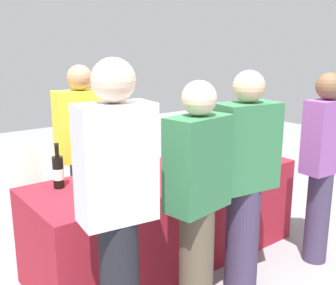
{
  "coord_description": "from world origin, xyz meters",
  "views": [
    {
      "loc": [
        -1.88,
        -2.43,
        1.72
      ],
      "look_at": [
        0.0,
        0.0,
        0.99
      ],
      "focal_mm": 43.1,
      "sensor_mm": 36.0,
      "label": 1
    }
  ],
  "objects_px": {
    "wine_bottle_0": "(58,172)",
    "guest_2": "(245,179)",
    "wine_glass_0": "(109,178)",
    "wine_bottle_7": "(211,147)",
    "server_pouring": "(83,152)",
    "guest_1": "(197,198)",
    "wine_bottle_1": "(123,164)",
    "guest_3": "(323,162)",
    "wine_bottle_4": "(168,151)",
    "ice_bucket": "(96,174)",
    "wine_bottle_2": "(144,158)",
    "wine_glass_2": "(170,168)",
    "wine_bottle_3": "(153,154)",
    "wine_bottle_5": "(188,151)",
    "wine_bottle_6": "(197,150)",
    "guest_0": "(117,205)",
    "wine_glass_1": "(145,172)",
    "menu_board": "(12,201)"
  },
  "relations": [
    {
      "from": "wine_bottle_0",
      "to": "guest_2",
      "type": "bearing_deg",
      "value": -42.99
    },
    {
      "from": "wine_glass_0",
      "to": "wine_bottle_7",
      "type": "bearing_deg",
      "value": 7.98
    },
    {
      "from": "server_pouring",
      "to": "guest_1",
      "type": "bearing_deg",
      "value": 101.19
    },
    {
      "from": "wine_bottle_1",
      "to": "guest_3",
      "type": "relative_size",
      "value": 0.21
    },
    {
      "from": "wine_bottle_4",
      "to": "guest_3",
      "type": "relative_size",
      "value": 0.2
    },
    {
      "from": "wine_bottle_1",
      "to": "ice_bucket",
      "type": "relative_size",
      "value": 1.38
    },
    {
      "from": "wine_glass_0",
      "to": "guest_3",
      "type": "height_order",
      "value": "guest_3"
    },
    {
      "from": "wine_bottle_7",
      "to": "guest_2",
      "type": "distance_m",
      "value": 0.88
    },
    {
      "from": "wine_bottle_0",
      "to": "guest_1",
      "type": "bearing_deg",
      "value": -62.09
    },
    {
      "from": "wine_bottle_2",
      "to": "ice_bucket",
      "type": "distance_m",
      "value": 0.52
    },
    {
      "from": "guest_2",
      "to": "wine_bottle_7",
      "type": "bearing_deg",
      "value": 69.78
    },
    {
      "from": "wine_bottle_0",
      "to": "guest_2",
      "type": "xyz_separation_m",
      "value": [
        0.96,
        -0.89,
        -0.01
      ]
    },
    {
      "from": "wine_glass_2",
      "to": "guest_1",
      "type": "relative_size",
      "value": 0.09
    },
    {
      "from": "wine_bottle_1",
      "to": "wine_bottle_3",
      "type": "height_order",
      "value": "wine_bottle_1"
    },
    {
      "from": "wine_bottle_4",
      "to": "wine_bottle_5",
      "type": "distance_m",
      "value": 0.17
    },
    {
      "from": "wine_bottle_6",
      "to": "guest_2",
      "type": "bearing_deg",
      "value": -108.43
    },
    {
      "from": "wine_bottle_7",
      "to": "ice_bucket",
      "type": "bearing_deg",
      "value": -177.4
    },
    {
      "from": "wine_bottle_2",
      "to": "wine_bottle_3",
      "type": "height_order",
      "value": "wine_bottle_3"
    },
    {
      "from": "wine_glass_0",
      "to": "guest_0",
      "type": "distance_m",
      "value": 0.7
    },
    {
      "from": "wine_glass_0",
      "to": "wine_glass_2",
      "type": "height_order",
      "value": "wine_glass_2"
    },
    {
      "from": "wine_glass_1",
      "to": "wine_glass_0",
      "type": "bearing_deg",
      "value": 166.1
    },
    {
      "from": "wine_bottle_5",
      "to": "menu_board",
      "type": "distance_m",
      "value": 1.56
    },
    {
      "from": "wine_bottle_7",
      "to": "menu_board",
      "type": "bearing_deg",
      "value": 150.85
    },
    {
      "from": "wine_bottle_6",
      "to": "guest_1",
      "type": "relative_size",
      "value": 0.2
    },
    {
      "from": "wine_bottle_6",
      "to": "wine_bottle_5",
      "type": "bearing_deg",
      "value": -179.75
    },
    {
      "from": "ice_bucket",
      "to": "guest_3",
      "type": "relative_size",
      "value": 0.15
    },
    {
      "from": "wine_bottle_6",
      "to": "guest_0",
      "type": "bearing_deg",
      "value": -147.92
    },
    {
      "from": "wine_bottle_5",
      "to": "ice_bucket",
      "type": "relative_size",
      "value": 1.38
    },
    {
      "from": "guest_3",
      "to": "menu_board",
      "type": "bearing_deg",
      "value": 142.03
    },
    {
      "from": "wine_bottle_5",
      "to": "wine_glass_2",
      "type": "xyz_separation_m",
      "value": [
        -0.38,
        -0.24,
        -0.02
      ]
    },
    {
      "from": "wine_bottle_1",
      "to": "wine_bottle_6",
      "type": "relative_size",
      "value": 1.08
    },
    {
      "from": "guest_3",
      "to": "wine_bottle_7",
      "type": "bearing_deg",
      "value": 117.82
    },
    {
      "from": "wine_bottle_7",
      "to": "menu_board",
      "type": "height_order",
      "value": "wine_bottle_7"
    },
    {
      "from": "wine_bottle_4",
      "to": "wine_glass_2",
      "type": "xyz_separation_m",
      "value": [
        -0.24,
        -0.33,
        -0.02
      ]
    },
    {
      "from": "wine_bottle_5",
      "to": "wine_bottle_1",
      "type": "bearing_deg",
      "value": -179.09
    },
    {
      "from": "wine_bottle_7",
      "to": "guest_3",
      "type": "bearing_deg",
      "value": -66.27
    },
    {
      "from": "wine_bottle_2",
      "to": "guest_3",
      "type": "bearing_deg",
      "value": -41.95
    },
    {
      "from": "guest_2",
      "to": "guest_1",
      "type": "bearing_deg",
      "value": -167.18
    },
    {
      "from": "wine_bottle_5",
      "to": "guest_2",
      "type": "height_order",
      "value": "guest_2"
    },
    {
      "from": "wine_bottle_4",
      "to": "guest_1",
      "type": "relative_size",
      "value": 0.2
    },
    {
      "from": "wine_bottle_1",
      "to": "wine_glass_1",
      "type": "distance_m",
      "value": 0.23
    },
    {
      "from": "wine_glass_2",
      "to": "guest_3",
      "type": "distance_m",
      "value": 1.2
    },
    {
      "from": "wine_bottle_7",
      "to": "wine_glass_2",
      "type": "bearing_deg",
      "value": -160.36
    },
    {
      "from": "guest_1",
      "to": "guest_3",
      "type": "height_order",
      "value": "guest_1"
    },
    {
      "from": "server_pouring",
      "to": "menu_board",
      "type": "xyz_separation_m",
      "value": [
        -0.55,
        0.28,
        -0.4
      ]
    },
    {
      "from": "wine_bottle_2",
      "to": "wine_glass_0",
      "type": "relative_size",
      "value": 2.31
    },
    {
      "from": "wine_bottle_3",
      "to": "wine_bottle_1",
      "type": "bearing_deg",
      "value": -162.23
    },
    {
      "from": "guest_0",
      "to": "wine_bottle_1",
      "type": "bearing_deg",
      "value": 64.6
    },
    {
      "from": "menu_board",
      "to": "wine_bottle_2",
      "type": "bearing_deg",
      "value": -30.77
    },
    {
      "from": "wine_glass_0",
      "to": "menu_board",
      "type": "height_order",
      "value": "menu_board"
    }
  ]
}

